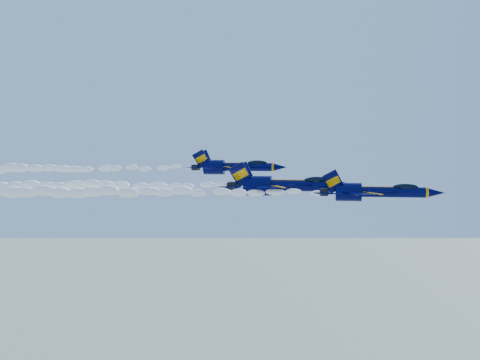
# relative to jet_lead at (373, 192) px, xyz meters

# --- Properties ---
(jet_lead) EXTENTS (15.94, 13.08, 5.93)m
(jet_lead) POSITION_rel_jet_lead_xyz_m (0.00, 0.00, 0.00)
(jet_lead) COLOR #000131
(smoke_trail_jet_lead) EXTENTS (47.54, 1.90, 1.71)m
(smoke_trail_jet_lead) POSITION_rel_jet_lead_xyz_m (-30.59, -0.00, -0.42)
(smoke_trail_jet_lead) COLOR white
(jet_second) EXTENTS (18.98, 15.57, 7.05)m
(jet_second) POSITION_rel_jet_lead_xyz_m (-12.36, 5.46, 0.42)
(jet_second) COLOR #000131
(smoke_trail_jet_second) EXTENTS (47.54, 2.27, 2.04)m
(smoke_trail_jet_second) POSITION_rel_jet_lead_xyz_m (-44.24, 5.46, -0.03)
(smoke_trail_jet_second) COLOR white
(jet_third) EXTENTS (16.27, 13.34, 6.05)m
(jet_third) POSITION_rel_jet_lead_xyz_m (-22.17, 16.97, 2.84)
(jet_third) COLOR #000131
(smoke_trail_jet_third) EXTENTS (47.54, 1.94, 1.75)m
(smoke_trail_jet_third) POSITION_rel_jet_lead_xyz_m (-52.89, 16.97, 2.42)
(smoke_trail_jet_third) COLOR white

